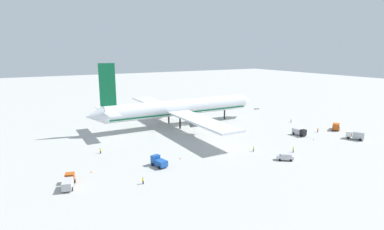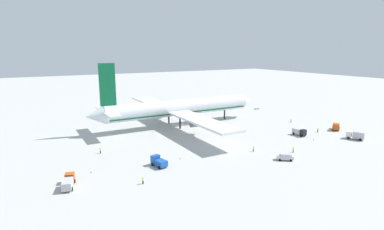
{
  "view_description": "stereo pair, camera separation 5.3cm",
  "coord_description": "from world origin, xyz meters",
  "px_view_note": "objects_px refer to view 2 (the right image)",
  "views": [
    {
      "loc": [
        -58.68,
        -113.63,
        31.45
      ],
      "look_at": [
        4.07,
        -2.35,
        4.34
      ],
      "focal_mm": 28.66,
      "sensor_mm": 36.0,
      "label": 1
    },
    {
      "loc": [
        -58.64,
        -113.65,
        31.45
      ],
      "look_at": [
        4.07,
        -2.35,
        4.34
      ],
      "focal_mm": 28.66,
      "sensor_mm": 36.0,
      "label": 2
    }
  ],
  "objects_px": {
    "ground_worker_5": "(318,130)",
    "traffic_cone_4": "(91,172)",
    "baggage_cart_0": "(256,109)",
    "ground_worker_4": "(291,121)",
    "ground_worker_1": "(293,150)",
    "traffic_cone_0": "(180,158)",
    "ground_worker_2": "(100,151)",
    "traffic_cone_1": "(314,139)",
    "airliner": "(178,108)",
    "baggage_cart_1": "(225,100)",
    "traffic_cone_3": "(166,107)",
    "service_truck_2": "(68,182)",
    "ground_worker_0": "(253,149)",
    "service_truck_0": "(159,162)",
    "service_truck_1": "(336,126)",
    "traffic_cone_2": "(194,103)",
    "service_truck_4": "(356,135)",
    "ground_worker_3": "(143,181)",
    "service_van": "(285,157)",
    "service_truck_3": "(299,132)"
  },
  "relations": [
    {
      "from": "service_truck_3",
      "to": "traffic_cone_1",
      "type": "height_order",
      "value": "service_truck_3"
    },
    {
      "from": "service_truck_4",
      "to": "airliner",
      "type": "bearing_deg",
      "value": 132.38
    },
    {
      "from": "service_truck_4",
      "to": "ground_worker_0",
      "type": "bearing_deg",
      "value": 169.52
    },
    {
      "from": "service_truck_0",
      "to": "ground_worker_4",
      "type": "relative_size",
      "value": 3.34
    },
    {
      "from": "ground_worker_1",
      "to": "traffic_cone_0",
      "type": "bearing_deg",
      "value": 160.24
    },
    {
      "from": "ground_worker_0",
      "to": "service_van",
      "type": "bearing_deg",
      "value": -74.84
    },
    {
      "from": "ground_worker_4",
      "to": "traffic_cone_2",
      "type": "xyz_separation_m",
      "value": [
        -13.05,
        63.9,
        -0.54
      ]
    },
    {
      "from": "ground_worker_2",
      "to": "traffic_cone_2",
      "type": "relative_size",
      "value": 3.04
    },
    {
      "from": "service_truck_3",
      "to": "service_truck_4",
      "type": "height_order",
      "value": "service_truck_4"
    },
    {
      "from": "service_truck_4",
      "to": "traffic_cone_2",
      "type": "bearing_deg",
      "value": 97.79
    },
    {
      "from": "service_truck_3",
      "to": "traffic_cone_4",
      "type": "bearing_deg",
      "value": 178.84
    },
    {
      "from": "baggage_cart_0",
      "to": "ground_worker_0",
      "type": "bearing_deg",
      "value": -131.8
    },
    {
      "from": "service_truck_2",
      "to": "traffic_cone_3",
      "type": "relative_size",
      "value": 13.06
    },
    {
      "from": "service_van",
      "to": "ground_worker_1",
      "type": "relative_size",
      "value": 2.71
    },
    {
      "from": "service_truck_4",
      "to": "ground_worker_1",
      "type": "xyz_separation_m",
      "value": [
        -30.67,
        0.67,
        -0.72
      ]
    },
    {
      "from": "service_van",
      "to": "ground_worker_2",
      "type": "xyz_separation_m",
      "value": [
        -45.52,
        32.55,
        -0.19
      ]
    },
    {
      "from": "service_truck_3",
      "to": "traffic_cone_0",
      "type": "relative_size",
      "value": 9.72
    },
    {
      "from": "traffic_cone_2",
      "to": "ground_worker_2",
      "type": "bearing_deg",
      "value": -137.5
    },
    {
      "from": "ground_worker_2",
      "to": "traffic_cone_1",
      "type": "distance_m",
      "value": 73.35
    },
    {
      "from": "ground_worker_0",
      "to": "ground_worker_5",
      "type": "xyz_separation_m",
      "value": [
        37.31,
        5.65,
        0.04
      ]
    },
    {
      "from": "airliner",
      "to": "ground_worker_1",
      "type": "height_order",
      "value": "airliner"
    },
    {
      "from": "airliner",
      "to": "service_truck_4",
      "type": "height_order",
      "value": "airliner"
    },
    {
      "from": "service_van",
      "to": "traffic_cone_0",
      "type": "xyz_separation_m",
      "value": [
        -26.29,
        15.79,
        -0.76
      ]
    },
    {
      "from": "service_truck_4",
      "to": "ground_worker_1",
      "type": "bearing_deg",
      "value": 178.74
    },
    {
      "from": "service_truck_1",
      "to": "ground_worker_5",
      "type": "bearing_deg",
      "value": 172.66
    },
    {
      "from": "service_van",
      "to": "baggage_cart_1",
      "type": "relative_size",
      "value": 1.58
    },
    {
      "from": "baggage_cart_1",
      "to": "traffic_cone_3",
      "type": "distance_m",
      "value": 42.06
    },
    {
      "from": "service_truck_0",
      "to": "traffic_cone_2",
      "type": "bearing_deg",
      "value": 54.74
    },
    {
      "from": "baggage_cart_0",
      "to": "ground_worker_4",
      "type": "bearing_deg",
      "value": -103.58
    },
    {
      "from": "service_truck_4",
      "to": "traffic_cone_4",
      "type": "height_order",
      "value": "service_truck_4"
    },
    {
      "from": "ground_worker_0",
      "to": "traffic_cone_2",
      "type": "relative_size",
      "value": 3.01
    },
    {
      "from": "traffic_cone_1",
      "to": "service_truck_1",
      "type": "bearing_deg",
      "value": 15.03
    },
    {
      "from": "traffic_cone_0",
      "to": "traffic_cone_1",
      "type": "relative_size",
      "value": 1.0
    },
    {
      "from": "service_truck_1",
      "to": "ground_worker_1",
      "type": "height_order",
      "value": "service_truck_1"
    },
    {
      "from": "ground_worker_0",
      "to": "ground_worker_5",
      "type": "height_order",
      "value": "ground_worker_5"
    },
    {
      "from": "baggage_cart_1",
      "to": "traffic_cone_3",
      "type": "xyz_separation_m",
      "value": [
        -42.02,
        -1.86,
        -0.41
      ]
    },
    {
      "from": "baggage_cart_1",
      "to": "ground_worker_3",
      "type": "xyz_separation_m",
      "value": [
        -89.21,
        -91.73,
        0.16
      ]
    },
    {
      "from": "service_truck_1",
      "to": "traffic_cone_1",
      "type": "bearing_deg",
      "value": -164.97
    },
    {
      "from": "ground_worker_1",
      "to": "ground_worker_4",
      "type": "distance_m",
      "value": 42.8
    },
    {
      "from": "service_truck_2",
      "to": "service_truck_4",
      "type": "xyz_separation_m",
      "value": [
        95.67,
        -8.88,
        0.29
      ]
    },
    {
      "from": "service_truck_0",
      "to": "service_truck_1",
      "type": "xyz_separation_m",
      "value": [
        77.7,
        1.38,
        0.15
      ]
    },
    {
      "from": "traffic_cone_4",
      "to": "airliner",
      "type": "bearing_deg",
      "value": 39.09
    },
    {
      "from": "service_truck_4",
      "to": "ground_worker_2",
      "type": "relative_size",
      "value": 3.79
    },
    {
      "from": "service_truck_1",
      "to": "service_truck_2",
      "type": "bearing_deg",
      "value": -178.23
    },
    {
      "from": "airliner",
      "to": "ground_worker_2",
      "type": "xyz_separation_m",
      "value": [
        -37.6,
        -20.83,
        -6.68
      ]
    },
    {
      "from": "traffic_cone_0",
      "to": "traffic_cone_4",
      "type": "relative_size",
      "value": 1.0
    },
    {
      "from": "service_truck_4",
      "to": "ground_worker_0",
      "type": "relative_size",
      "value": 3.83
    },
    {
      "from": "ground_worker_5",
      "to": "traffic_cone_4",
      "type": "bearing_deg",
      "value": 178.72
    },
    {
      "from": "service_truck_2",
      "to": "traffic_cone_1",
      "type": "bearing_deg",
      "value": -1.47
    },
    {
      "from": "service_truck_2",
      "to": "ground_worker_0",
      "type": "xyz_separation_m",
      "value": [
        54.79,
        -1.32,
        -0.5
      ]
    }
  ]
}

